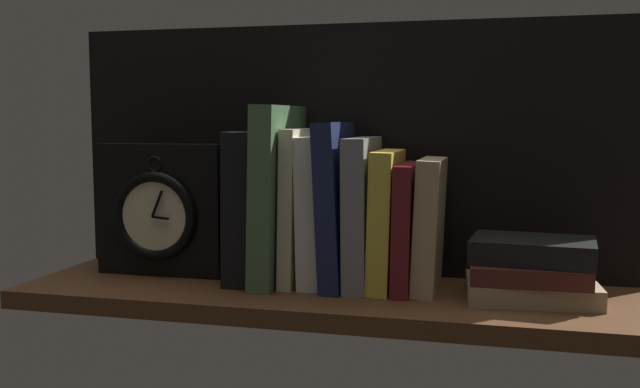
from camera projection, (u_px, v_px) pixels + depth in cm
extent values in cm
cube|color=#4C2D19|center=(332.00, 298.00, 99.81)|extent=(87.49, 25.02, 2.50)
cube|color=black|center=(351.00, 150.00, 109.17)|extent=(87.49, 1.20, 37.57)
cube|color=black|center=(252.00, 206.00, 104.47)|extent=(4.40, 13.58, 21.68)
cube|color=#476B44|center=(278.00, 194.00, 103.28)|extent=(3.93, 16.89, 25.42)
cube|color=beige|center=(297.00, 206.00, 102.72)|extent=(2.44, 12.49, 22.08)
cube|color=silver|center=(317.00, 211.00, 102.06)|extent=(3.60, 12.05, 21.05)
cube|color=#192147|center=(339.00, 204.00, 101.14)|extent=(3.93, 14.83, 23.07)
cube|color=gray|center=(362.00, 213.00, 100.43)|extent=(3.32, 14.06, 20.89)
cube|color=gold|center=(386.00, 220.00, 99.69)|extent=(3.43, 13.41, 19.15)
cube|color=maroon|center=(407.00, 227.00, 99.04)|extent=(2.62, 14.35, 17.40)
cube|color=tan|center=(429.00, 225.00, 98.25)|extent=(3.70, 12.71, 18.18)
cube|color=black|center=(163.00, 209.00, 108.82)|extent=(19.72, 4.77, 19.72)
torus|color=black|center=(155.00, 216.00, 106.21)|extent=(13.34, 1.64, 13.34)
cylinder|color=beige|center=(155.00, 216.00, 106.21)|extent=(10.77, 0.60, 10.77)
cube|color=black|center=(161.00, 218.00, 105.41)|extent=(2.65, 0.30, 0.52)
cube|color=black|center=(158.00, 204.00, 105.32)|extent=(1.94, 0.30, 3.99)
torus|color=black|center=(155.00, 164.00, 105.79)|extent=(2.44, 0.44, 2.44)
cube|color=#9E8966|center=(531.00, 290.00, 93.64)|extent=(17.31, 12.79, 2.61)
cube|color=#471E19|center=(528.00, 271.00, 93.44)|extent=(15.16, 12.35, 2.38)
cube|color=black|center=(533.00, 250.00, 93.33)|extent=(16.26, 12.01, 3.05)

